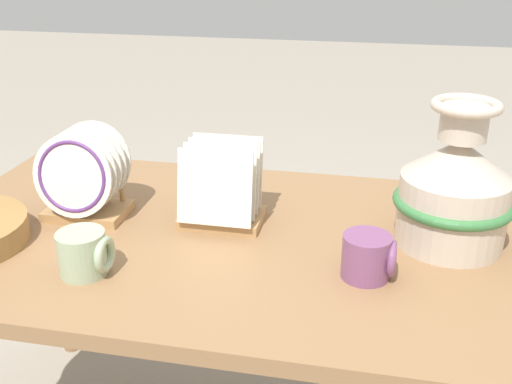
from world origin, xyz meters
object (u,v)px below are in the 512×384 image
object	(u,v)px
dish_rack_square_plates	(222,194)
mug_sage_glaze	(85,253)
dish_rack_round_plates	(83,180)
ceramic_vase	(455,189)
mug_plum_glaze	(369,257)

from	to	relation	value
dish_rack_square_plates	mug_sage_glaze	xyz separation A→B (m)	(-0.21, -0.28, -0.03)
dish_rack_square_plates	mug_sage_glaze	bearing A→B (deg)	-126.57
dish_rack_square_plates	dish_rack_round_plates	bearing A→B (deg)	-173.73
ceramic_vase	mug_sage_glaze	world-z (taller)	ceramic_vase
dish_rack_round_plates	mug_plum_glaze	bearing A→B (deg)	-12.13
mug_plum_glaze	mug_sage_glaze	bearing A→B (deg)	-169.74
dish_rack_square_plates	mug_sage_glaze	world-z (taller)	dish_rack_square_plates
mug_sage_glaze	dish_rack_square_plates	bearing A→B (deg)	53.43
dish_rack_round_plates	dish_rack_square_plates	bearing A→B (deg)	6.27
ceramic_vase	mug_plum_glaze	bearing A→B (deg)	-132.89
ceramic_vase	dish_rack_round_plates	size ratio (longest dim) A/B	1.48
dish_rack_round_plates	dish_rack_square_plates	xyz separation A→B (m)	(0.33, 0.04, -0.02)
dish_rack_round_plates	dish_rack_square_plates	distance (m)	0.33
dish_rack_square_plates	mug_plum_glaze	xyz separation A→B (m)	(0.35, -0.18, -0.03)
dish_rack_square_plates	mug_sage_glaze	distance (m)	0.35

